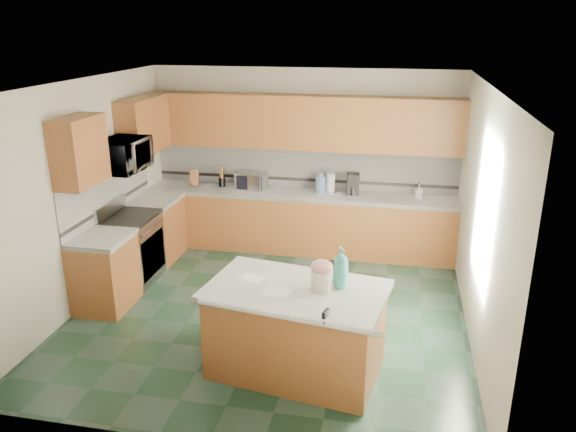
% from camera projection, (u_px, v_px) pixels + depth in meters
% --- Properties ---
extents(floor, '(4.60, 4.60, 0.00)m').
position_uv_depth(floor, '(270.00, 312.00, 6.79)').
color(floor, black).
rests_on(floor, ground).
extents(ceiling, '(4.60, 4.60, 0.00)m').
position_uv_depth(ceiling, '(268.00, 84.00, 5.90)').
color(ceiling, white).
rests_on(ceiling, ground).
extents(wall_back, '(4.60, 0.04, 2.70)m').
position_uv_depth(wall_back, '(304.00, 159.00, 8.50)').
color(wall_back, beige).
rests_on(wall_back, ground).
extents(wall_front, '(4.60, 0.04, 2.70)m').
position_uv_depth(wall_front, '(199.00, 301.00, 4.20)').
color(wall_front, beige).
rests_on(wall_front, ground).
extents(wall_left, '(0.04, 4.60, 2.70)m').
position_uv_depth(wall_left, '(82.00, 194.00, 6.78)').
color(wall_left, beige).
rests_on(wall_left, ground).
extents(wall_right, '(0.04, 4.60, 2.70)m').
position_uv_depth(wall_right, '(483.00, 219.00, 5.92)').
color(wall_right, beige).
rests_on(wall_right, ground).
extents(back_base_cab, '(4.60, 0.60, 0.86)m').
position_uv_depth(back_base_cab, '(300.00, 223.00, 8.50)').
color(back_base_cab, '#572E17').
rests_on(back_base_cab, ground).
extents(back_countertop, '(4.60, 0.64, 0.06)m').
position_uv_depth(back_countertop, '(300.00, 194.00, 8.35)').
color(back_countertop, silver).
rests_on(back_countertop, back_base_cab).
extents(back_upper_cab, '(4.60, 0.33, 0.78)m').
position_uv_depth(back_upper_cab, '(302.00, 122.00, 8.13)').
color(back_upper_cab, '#572E17').
rests_on(back_upper_cab, wall_back).
extents(back_backsplash, '(4.60, 0.02, 0.63)m').
position_uv_depth(back_backsplash, '(303.00, 167.00, 8.50)').
color(back_backsplash, silver).
rests_on(back_backsplash, back_countertop).
extents(back_accent_band, '(4.60, 0.01, 0.05)m').
position_uv_depth(back_accent_band, '(303.00, 180.00, 8.56)').
color(back_accent_band, black).
rests_on(back_accent_band, back_countertop).
extents(left_base_cab_rear, '(0.60, 0.82, 0.86)m').
position_uv_depth(left_base_cab_rear, '(157.00, 230.00, 8.21)').
color(left_base_cab_rear, '#572E17').
rests_on(left_base_cab_rear, ground).
extents(left_counter_rear, '(0.64, 0.82, 0.06)m').
position_uv_depth(left_counter_rear, '(154.00, 200.00, 8.06)').
color(left_counter_rear, silver).
rests_on(left_counter_rear, left_base_cab_rear).
extents(left_base_cab_front, '(0.60, 0.72, 0.86)m').
position_uv_depth(left_base_cab_front, '(105.00, 274.00, 6.80)').
color(left_base_cab_front, '#572E17').
rests_on(left_base_cab_front, ground).
extents(left_counter_front, '(0.64, 0.72, 0.06)m').
position_uv_depth(left_counter_front, '(101.00, 239.00, 6.65)').
color(left_counter_front, silver).
rests_on(left_counter_front, left_base_cab_front).
extents(left_backsplash, '(0.02, 2.30, 0.63)m').
position_uv_depth(left_backsplash, '(108.00, 191.00, 7.32)').
color(left_backsplash, silver).
rests_on(left_backsplash, wall_left).
extents(left_accent_band, '(0.01, 2.30, 0.05)m').
position_uv_depth(left_accent_band, '(110.00, 205.00, 7.38)').
color(left_accent_band, black).
rests_on(left_accent_band, wall_left).
extents(left_upper_cab_rear, '(0.33, 1.09, 0.78)m').
position_uv_depth(left_upper_cab_rear, '(143.00, 126.00, 7.87)').
color(left_upper_cab_rear, '#572E17').
rests_on(left_upper_cab_rear, wall_left).
extents(left_upper_cab_front, '(0.33, 0.72, 0.78)m').
position_uv_depth(left_upper_cab_front, '(79.00, 151.00, 6.33)').
color(left_upper_cab_front, '#572E17').
rests_on(left_upper_cab_front, wall_left).
extents(range_body, '(0.60, 0.76, 0.88)m').
position_uv_depth(range_body, '(132.00, 250.00, 7.48)').
color(range_body, '#B7B7BC').
rests_on(range_body, ground).
extents(range_oven_door, '(0.02, 0.68, 0.55)m').
position_uv_depth(range_oven_door, '(153.00, 255.00, 7.44)').
color(range_oven_door, black).
rests_on(range_oven_door, range_body).
extents(range_cooktop, '(0.62, 0.78, 0.04)m').
position_uv_depth(range_cooktop, '(129.00, 218.00, 7.33)').
color(range_cooktop, black).
rests_on(range_cooktop, range_body).
extents(range_handle, '(0.02, 0.66, 0.02)m').
position_uv_depth(range_handle, '(153.00, 228.00, 7.31)').
color(range_handle, '#B7B7BC').
rests_on(range_handle, range_body).
extents(range_backguard, '(0.06, 0.76, 0.18)m').
position_uv_depth(range_backguard, '(110.00, 208.00, 7.34)').
color(range_backguard, '#B7B7BC').
rests_on(range_backguard, range_body).
extents(microwave, '(0.50, 0.73, 0.41)m').
position_uv_depth(microwave, '(123.00, 155.00, 7.05)').
color(microwave, '#B7B7BC').
rests_on(microwave, wall_left).
extents(island_base, '(1.72, 1.15, 0.86)m').
position_uv_depth(island_base, '(296.00, 333.00, 5.52)').
color(island_base, '#572E17').
rests_on(island_base, ground).
extents(island_top, '(1.84, 1.27, 0.06)m').
position_uv_depth(island_top, '(296.00, 291.00, 5.36)').
color(island_top, silver).
rests_on(island_top, island_base).
extents(island_bullnose, '(1.69, 0.32, 0.06)m').
position_uv_depth(island_bullnose, '(285.00, 317.00, 4.89)').
color(island_bullnose, silver).
rests_on(island_bullnose, island_base).
extents(treat_jar, '(0.20, 0.20, 0.21)m').
position_uv_depth(treat_jar, '(321.00, 280.00, 5.28)').
color(treat_jar, beige).
rests_on(treat_jar, island_top).
extents(treat_jar_lid, '(0.22, 0.22, 0.13)m').
position_uv_depth(treat_jar_lid, '(322.00, 267.00, 5.24)').
color(treat_jar_lid, '#CE8384').
rests_on(treat_jar_lid, treat_jar).
extents(treat_jar_knob, '(0.07, 0.02, 0.02)m').
position_uv_depth(treat_jar_knob, '(322.00, 262.00, 5.22)').
color(treat_jar_knob, tan).
rests_on(treat_jar_knob, treat_jar_lid).
extents(treat_jar_knob_end_l, '(0.04, 0.04, 0.04)m').
position_uv_depth(treat_jar_knob_end_l, '(318.00, 262.00, 5.23)').
color(treat_jar_knob_end_l, tan).
rests_on(treat_jar_knob_end_l, treat_jar_lid).
extents(treat_jar_knob_end_r, '(0.04, 0.04, 0.04)m').
position_uv_depth(treat_jar_knob_end_r, '(325.00, 263.00, 5.21)').
color(treat_jar_knob_end_r, tan).
rests_on(treat_jar_knob_end_r, treat_jar_lid).
extents(soap_bottle_island, '(0.21, 0.21, 0.40)m').
position_uv_depth(soap_bottle_island, '(341.00, 267.00, 5.32)').
color(soap_bottle_island, teal).
rests_on(soap_bottle_island, island_top).
extents(paper_sheet_a, '(0.30, 0.25, 0.00)m').
position_uv_depth(paper_sheet_a, '(276.00, 293.00, 5.26)').
color(paper_sheet_a, white).
rests_on(paper_sheet_a, island_top).
extents(paper_sheet_b, '(0.29, 0.25, 0.00)m').
position_uv_depth(paper_sheet_b, '(252.00, 278.00, 5.56)').
color(paper_sheet_b, white).
rests_on(paper_sheet_b, island_top).
extents(clamp_body, '(0.06, 0.11, 0.10)m').
position_uv_depth(clamp_body, '(326.00, 315.00, 4.83)').
color(clamp_body, black).
rests_on(clamp_body, island_top).
extents(clamp_handle, '(0.02, 0.08, 0.02)m').
position_uv_depth(clamp_handle, '(325.00, 321.00, 4.78)').
color(clamp_handle, black).
rests_on(clamp_handle, island_top).
extents(knife_block, '(0.17, 0.21, 0.26)m').
position_uv_depth(knife_block, '(194.00, 178.00, 8.65)').
color(knife_block, '#472814').
rests_on(knife_block, back_countertop).
extents(utensil_crock, '(0.11, 0.11, 0.13)m').
position_uv_depth(utensil_crock, '(222.00, 182.00, 8.62)').
color(utensil_crock, black).
rests_on(utensil_crock, back_countertop).
extents(utensil_bundle, '(0.06, 0.06, 0.19)m').
position_uv_depth(utensil_bundle, '(222.00, 172.00, 8.57)').
color(utensil_bundle, '#472814').
rests_on(utensil_bundle, utensil_crock).
extents(toaster_oven, '(0.49, 0.39, 0.25)m').
position_uv_depth(toaster_oven, '(251.00, 181.00, 8.49)').
color(toaster_oven, '#B7B7BC').
rests_on(toaster_oven, back_countertop).
extents(toaster_oven_door, '(0.39, 0.01, 0.21)m').
position_uv_depth(toaster_oven_door, '(249.00, 183.00, 8.36)').
color(toaster_oven_door, black).
rests_on(toaster_oven_door, toaster_oven).
extents(paper_towel, '(0.13, 0.13, 0.29)m').
position_uv_depth(paper_towel, '(331.00, 183.00, 8.30)').
color(paper_towel, white).
rests_on(paper_towel, back_countertop).
extents(paper_towel_base, '(0.19, 0.19, 0.01)m').
position_uv_depth(paper_towel_base, '(330.00, 192.00, 8.35)').
color(paper_towel_base, '#B7B7BC').
rests_on(paper_towel_base, back_countertop).
extents(water_jug, '(0.15, 0.15, 0.25)m').
position_uv_depth(water_jug, '(320.00, 184.00, 8.30)').
color(water_jug, '#5A7BA6').
rests_on(water_jug, back_countertop).
extents(water_jug_neck, '(0.07, 0.07, 0.04)m').
position_uv_depth(water_jug_neck, '(321.00, 175.00, 8.25)').
color(water_jug_neck, '#5A7BA6').
rests_on(water_jug_neck, water_jug).
extents(coffee_maker, '(0.20, 0.22, 0.30)m').
position_uv_depth(coffee_maker, '(353.00, 184.00, 8.22)').
color(coffee_maker, black).
rests_on(coffee_maker, back_countertop).
extents(coffee_carafe, '(0.12, 0.12, 0.12)m').
position_uv_depth(coffee_carafe, '(352.00, 191.00, 8.21)').
color(coffee_carafe, black).
rests_on(coffee_carafe, back_countertop).
extents(soap_bottle_back, '(0.11, 0.11, 0.21)m').
position_uv_depth(soap_bottle_back, '(419.00, 191.00, 8.03)').
color(soap_bottle_back, white).
rests_on(soap_bottle_back, back_countertop).
extents(soap_back_cap, '(0.02, 0.02, 0.03)m').
position_uv_depth(soap_back_cap, '(419.00, 183.00, 8.00)').
color(soap_back_cap, red).
rests_on(soap_back_cap, soap_bottle_back).
extents(window_light_proxy, '(0.02, 1.40, 1.10)m').
position_uv_depth(window_light_proxy, '(484.00, 212.00, 5.69)').
color(window_light_proxy, white).
rests_on(window_light_proxy, wall_right).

